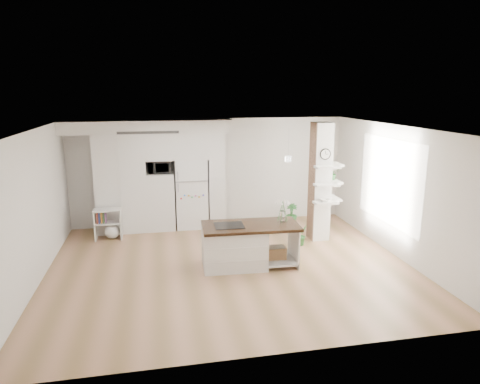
% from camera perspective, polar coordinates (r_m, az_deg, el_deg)
% --- Properties ---
extents(floor, '(7.00, 6.00, 0.01)m').
position_cam_1_polar(floor, '(8.58, -1.31, -9.80)').
color(floor, tan).
rests_on(floor, ground).
extents(room, '(7.04, 6.04, 2.72)m').
position_cam_1_polar(room, '(8.04, -1.38, 2.46)').
color(room, white).
rests_on(room, ground).
extents(cabinet_wall, '(4.00, 0.71, 2.70)m').
position_cam_1_polar(cabinet_wall, '(10.62, -11.60, 2.94)').
color(cabinet_wall, white).
rests_on(cabinet_wall, floor).
extents(refrigerator, '(0.78, 0.69, 1.75)m').
position_cam_1_polar(refrigerator, '(10.79, -6.53, -0.14)').
color(refrigerator, white).
rests_on(refrigerator, floor).
extents(column, '(0.69, 0.90, 2.70)m').
position_cam_1_polar(column, '(9.86, 11.24, 1.26)').
color(column, silver).
rests_on(column, floor).
extents(window, '(0.00, 2.40, 2.40)m').
position_cam_1_polar(window, '(9.59, 19.26, 1.33)').
color(window, white).
rests_on(window, room).
extents(pendant_light, '(0.12, 0.12, 0.10)m').
position_cam_1_polar(pendant_light, '(8.58, 9.73, 4.76)').
color(pendant_light, white).
rests_on(pendant_light, room).
extents(kitchen_island, '(1.91, 0.97, 1.41)m').
position_cam_1_polar(kitchen_island, '(8.42, -0.00, -7.03)').
color(kitchen_island, white).
rests_on(kitchen_island, floor).
extents(bookshelf, '(0.61, 0.35, 0.72)m').
position_cam_1_polar(bookshelf, '(10.42, -17.01, -4.34)').
color(bookshelf, white).
rests_on(bookshelf, floor).
extents(floor_plant_a, '(0.31, 0.29, 0.47)m').
position_cam_1_polar(floor_plant_a, '(9.69, 8.23, -5.69)').
color(floor_plant_a, '#2D7130').
rests_on(floor_plant_a, floor).
extents(floor_plant_b, '(0.36, 0.36, 0.51)m').
position_cam_1_polar(floor_plant_b, '(11.24, 6.90, -2.86)').
color(floor_plant_b, '#2D7130').
rests_on(floor_plant_b, floor).
extents(microwave, '(0.54, 0.37, 0.30)m').
position_cam_1_polar(microwave, '(10.56, -10.67, 3.28)').
color(microwave, '#2D2D2D').
rests_on(microwave, cabinet_wall).
extents(shelf_plant, '(0.27, 0.23, 0.30)m').
position_cam_1_polar(shelf_plant, '(10.08, 12.24, 2.47)').
color(shelf_plant, '#2D7130').
rests_on(shelf_plant, column).
extents(decor_bowl, '(0.22, 0.22, 0.05)m').
position_cam_1_polar(decor_bowl, '(9.70, 11.23, -1.06)').
color(decor_bowl, white).
rests_on(decor_bowl, column).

